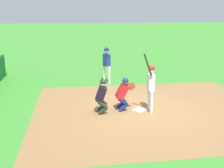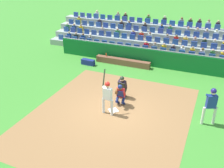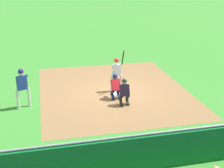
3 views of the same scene
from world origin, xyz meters
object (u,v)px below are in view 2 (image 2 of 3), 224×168
batter_at_plate (107,94)px  water_bottle_on_bench (106,55)px  dugout_bench (123,62)px  equipment_duffel_bag (88,62)px  catcher_crouching (120,93)px  home_plate_umpire (122,86)px  on_deck_batter (211,103)px  home_plate_marker (113,110)px

batter_at_plate → water_bottle_on_bench: (2.85, -6.29, -0.55)m
dugout_bench → water_bottle_on_bench: water_bottle_on_bench is taller
equipment_duffel_bag → batter_at_plate: bearing=128.8°
catcher_crouching → home_plate_umpire: home_plate_umpire is taller
catcher_crouching → on_deck_batter: size_ratio=0.68×
batter_at_plate → on_deck_batter: bearing=-167.4°
home_plate_marker → equipment_duffel_bag: 6.33m
home_plate_marker → water_bottle_on_bench: bearing=-63.1°
on_deck_batter → home_plate_umpire: bearing=-9.7°
batter_at_plate → water_bottle_on_bench: size_ratio=10.16×
equipment_duffel_bag → on_deck_batter: (-8.45, 4.24, 0.95)m
batter_at_plate → equipment_duffel_bag: bearing=-54.0°
water_bottle_on_bench → on_deck_batter: on_deck_batter is taller
batter_at_plate → on_deck_batter: batter_at_plate is taller
catcher_crouching → water_bottle_on_bench: bearing=-59.5°
equipment_duffel_bag → catcher_crouching: bearing=136.6°
water_bottle_on_bench → equipment_duffel_bag: (0.98, 1.02, -0.35)m
on_deck_batter → water_bottle_on_bench: bearing=-35.2°
dugout_bench → equipment_duffel_bag: 2.48m
batter_at_plate → catcher_crouching: bearing=-106.7°
batter_at_plate → water_bottle_on_bench: bearing=-65.6°
catcher_crouching → water_bottle_on_bench: 6.18m
home_plate_umpire → equipment_duffel_bag: size_ratio=1.34×
batter_at_plate → home_plate_umpire: 1.85m
batter_at_plate → dugout_bench: (1.54, -6.22, -0.88)m
water_bottle_on_bench → equipment_duffel_bag: bearing=46.1°
home_plate_umpire → equipment_duffel_bag: bearing=-41.5°
dugout_bench → on_deck_batter: bearing=139.9°
batter_at_plate → equipment_duffel_bag: batter_at_plate is taller
catcher_crouching → home_plate_marker: bearing=77.8°
home_plate_marker → catcher_crouching: bearing=-102.2°
dugout_bench → equipment_duffel_bag: bearing=22.4°
water_bottle_on_bench → home_plate_marker: bearing=116.9°
home_plate_marker → catcher_crouching: (-0.13, -0.60, 0.69)m
home_plate_marker → water_bottle_on_bench: water_bottle_on_bench is taller
dugout_bench → equipment_duffel_bag: size_ratio=4.13×
home_plate_marker → home_plate_umpire: home_plate_umpire is taller
batter_at_plate → dugout_bench: bearing=-76.1°
catcher_crouching → on_deck_batter: bearing=-179.2°
home_plate_umpire → dugout_bench: 4.73m
catcher_crouching → home_plate_umpire: 0.86m
water_bottle_on_bench → equipment_duffel_bag: water_bottle_on_bench is taller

